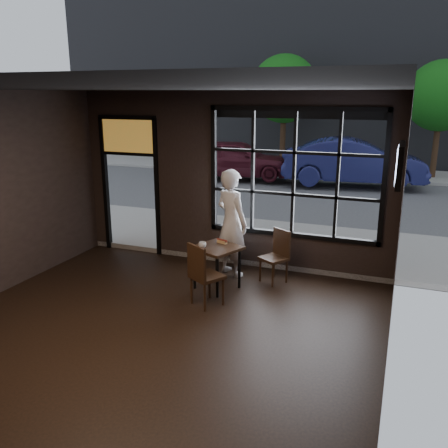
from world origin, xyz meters
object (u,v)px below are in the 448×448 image
at_px(man, 232,223).
at_px(navy_car, 353,162).
at_px(cafe_table, 217,267).
at_px(chair_near, 207,274).

height_order(man, navy_car, man).
height_order(cafe_table, chair_near, chair_near).
xyz_separation_m(chair_near, navy_car, (0.97, 10.50, 0.39)).
bearing_deg(cafe_table, chair_near, -59.24).
distance_m(man, navy_car, 9.22).
bearing_deg(man, chair_near, 123.15).
bearing_deg(navy_car, chair_near, 165.52).
bearing_deg(cafe_table, navy_car, 106.05).
xyz_separation_m(man, navy_car, (1.07, 9.16, -0.07)).
relative_size(cafe_table, man, 0.38).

